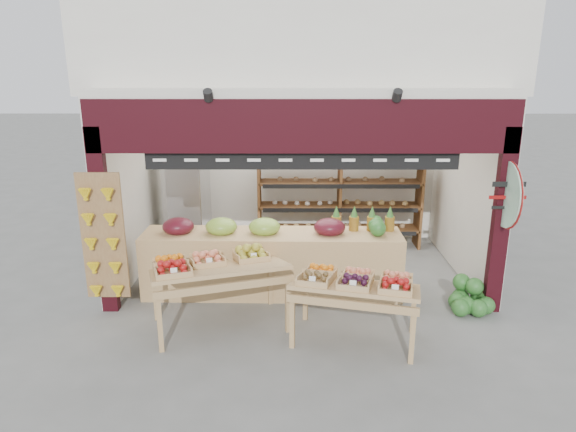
# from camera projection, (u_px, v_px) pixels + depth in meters

# --- Properties ---
(ground) EXTENTS (60.00, 60.00, 0.00)m
(ground) POSITION_uv_depth(u_px,v_px,m) (299.00, 280.00, 8.46)
(ground) COLOR slate
(ground) RESTS_ON ground
(shop_structure) EXTENTS (6.36, 5.12, 5.40)m
(shop_structure) POSITION_uv_depth(u_px,v_px,m) (299.00, 35.00, 8.90)
(shop_structure) COLOR white
(shop_structure) RESTS_ON ground
(banana_board) EXTENTS (0.60, 0.15, 1.80)m
(banana_board) POSITION_uv_depth(u_px,v_px,m) (103.00, 240.00, 7.03)
(banana_board) COLOR olive
(banana_board) RESTS_ON ground
(gift_sign) EXTENTS (0.04, 0.93, 0.92)m
(gift_sign) POSITION_uv_depth(u_px,v_px,m) (507.00, 195.00, 6.86)
(gift_sign) COLOR silver
(gift_sign) RESTS_ON ground
(back_shelving) EXTENTS (3.12, 0.51, 1.92)m
(back_shelving) POSITION_uv_depth(u_px,v_px,m) (340.00, 187.00, 9.76)
(back_shelving) COLOR brown
(back_shelving) RESTS_ON ground
(refrigerator) EXTENTS (0.78, 0.78, 1.83)m
(refrigerator) POSITION_uv_depth(u_px,v_px,m) (188.00, 204.00, 9.59)
(refrigerator) COLOR #B1B2B8
(refrigerator) RESTS_ON ground
(cardboard_stack) EXTENTS (1.01, 0.81, 0.62)m
(cardboard_stack) POSITION_uv_depth(u_px,v_px,m) (204.00, 259.00, 8.78)
(cardboard_stack) COLOR silver
(cardboard_stack) RESTS_ON ground
(mid_counter) EXTENTS (3.93, 0.83, 1.21)m
(mid_counter) POSITION_uv_depth(u_px,v_px,m) (271.00, 261.00, 7.87)
(mid_counter) COLOR tan
(mid_counter) RESTS_ON ground
(display_table_left) EXTENTS (1.98, 1.47, 1.11)m
(display_table_left) POSITION_uv_depth(u_px,v_px,m) (209.00, 267.00, 6.79)
(display_table_left) COLOR tan
(display_table_left) RESTS_ON ground
(display_table_right) EXTENTS (1.74, 1.23, 1.01)m
(display_table_right) POSITION_uv_depth(u_px,v_px,m) (356.00, 283.00, 6.43)
(display_table_right) COLOR tan
(display_table_right) RESTS_ON ground
(watermelon_pile) EXTENTS (0.69, 0.64, 0.49)m
(watermelon_pile) POSITION_uv_depth(u_px,v_px,m) (471.00, 299.00, 7.40)
(watermelon_pile) COLOR #1B511B
(watermelon_pile) RESTS_ON ground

